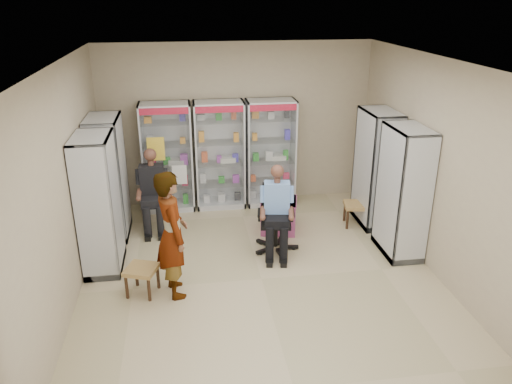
{
  "coord_description": "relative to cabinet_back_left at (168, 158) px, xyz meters",
  "views": [
    {
      "loc": [
        -0.97,
        -6.05,
        3.79
      ],
      "look_at": [
        0.03,
        0.7,
        1.06
      ],
      "focal_mm": 35.0,
      "sensor_mm": 36.0,
      "label": 1
    }
  ],
  "objects": [
    {
      "name": "floor",
      "position": [
        1.3,
        -2.73,
        -1.0
      ],
      "size": [
        6.0,
        6.0,
        0.0
      ],
      "primitive_type": "plane",
      "color": "tan",
      "rests_on": "ground"
    },
    {
      "name": "room_shell",
      "position": [
        1.3,
        -2.73,
        0.97
      ],
      "size": [
        5.02,
        6.02,
        3.01
      ],
      "color": "tan",
      "rests_on": "ground"
    },
    {
      "name": "cabinet_back_left",
      "position": [
        0.0,
        0.0,
        0.0
      ],
      "size": [
        0.9,
        0.5,
        2.0
      ],
      "primitive_type": "cube",
      "color": "#A7A9AE",
      "rests_on": "floor"
    },
    {
      "name": "cabinet_back_mid",
      "position": [
        0.95,
        0.0,
        0.0
      ],
      "size": [
        0.9,
        0.5,
        2.0
      ],
      "primitive_type": "cube",
      "color": "#9D9FA3",
      "rests_on": "floor"
    },
    {
      "name": "cabinet_back_right",
      "position": [
        1.9,
        0.0,
        0.0
      ],
      "size": [
        0.9,
        0.5,
        2.0
      ],
      "primitive_type": "cube",
      "color": "#A2A3A8",
      "rests_on": "floor"
    },
    {
      "name": "cabinet_right_far",
      "position": [
        3.53,
        -1.13,
        0.0
      ],
      "size": [
        0.9,
        0.5,
        2.0
      ],
      "primitive_type": "cube",
      "rotation": [
        0.0,
        0.0,
        1.57
      ],
      "color": "#A5A6AC",
      "rests_on": "floor"
    },
    {
      "name": "cabinet_right_near",
      "position": [
        3.53,
        -2.23,
        0.0
      ],
      "size": [
        0.9,
        0.5,
        2.0
      ],
      "primitive_type": "cube",
      "rotation": [
        0.0,
        0.0,
        1.57
      ],
      "color": "#B4B6BB",
      "rests_on": "floor"
    },
    {
      "name": "cabinet_left_far",
      "position": [
        -0.93,
        -0.93,
        0.0
      ],
      "size": [
        0.9,
        0.5,
        2.0
      ],
      "primitive_type": "cube",
      "rotation": [
        0.0,
        0.0,
        -1.57
      ],
      "color": "#ADB0B5",
      "rests_on": "floor"
    },
    {
      "name": "cabinet_left_near",
      "position": [
        -0.93,
        -2.03,
        0.0
      ],
      "size": [
        0.9,
        0.5,
        2.0
      ],
      "primitive_type": "cube",
      "rotation": [
        0.0,
        0.0,
        -1.57
      ],
      "color": "#A8AAAF",
      "rests_on": "floor"
    },
    {
      "name": "wooden_chair",
      "position": [
        -0.25,
        -0.73,
        -0.53
      ],
      "size": [
        0.42,
        0.42,
        0.94
      ],
      "primitive_type": "cube",
      "color": "black",
      "rests_on": "floor"
    },
    {
      "name": "seated_customer",
      "position": [
        -0.25,
        -0.78,
        -0.33
      ],
      "size": [
        0.44,
        0.6,
        1.34
      ],
      "primitive_type": null,
      "color": "black",
      "rests_on": "floor"
    },
    {
      "name": "office_chair",
      "position": [
        1.66,
        -1.89,
        -0.47
      ],
      "size": [
        0.66,
        0.66,
        1.06
      ],
      "primitive_type": "cube",
      "rotation": [
        0.0,
        0.0,
        -0.17
      ],
      "color": "black",
      "rests_on": "floor"
    },
    {
      "name": "seated_shopkeeper",
      "position": [
        1.66,
        -1.94,
        -0.33
      ],
      "size": [
        0.54,
        0.68,
        1.34
      ],
      "primitive_type": null,
      "rotation": [
        0.0,
        0.0,
        -0.17
      ],
      "color": "#6CA4D6",
      "rests_on": "floor"
    },
    {
      "name": "pink_trunk",
      "position": [
        1.83,
        -1.22,
        -0.72
      ],
      "size": [
        0.68,
        0.67,
        0.55
      ],
      "primitive_type": "cube",
      "rotation": [
        0.0,
        0.0,
        -0.23
      ],
      "color": "#B3478C",
      "rests_on": "floor"
    },
    {
      "name": "tea_glass",
      "position": [
        1.81,
        -1.26,
        -0.39
      ],
      "size": [
        0.07,
        0.07,
        0.11
      ],
      "primitive_type": "cylinder",
      "color": "#5F1108",
      "rests_on": "pink_trunk"
    },
    {
      "name": "woven_stool_a",
      "position": [
        3.2,
        -1.21,
        -0.8
      ],
      "size": [
        0.47,
        0.47,
        0.41
      ],
      "primitive_type": "cube",
      "rotation": [
        0.0,
        0.0,
        -0.17
      ],
      "color": "#9F6843",
      "rests_on": "floor"
    },
    {
      "name": "woven_stool_b",
      "position": [
        -0.34,
        -2.84,
        -0.8
      ],
      "size": [
        0.5,
        0.5,
        0.39
      ],
      "primitive_type": "cube",
      "rotation": [
        0.0,
        0.0,
        -0.34
      ],
      "color": "#B3774B",
      "rests_on": "floor"
    },
    {
      "name": "standing_man",
      "position": [
        0.1,
        -2.88,
        -0.13
      ],
      "size": [
        0.55,
        0.71,
        1.74
      ],
      "primitive_type": "imported",
      "rotation": [
        0.0,
        0.0,
        1.81
      ],
      "color": "#9B9A9D",
      "rests_on": "floor"
    }
  ]
}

